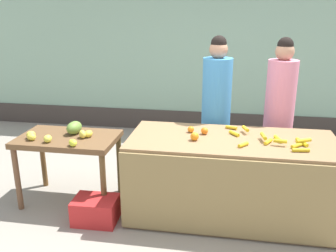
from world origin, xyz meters
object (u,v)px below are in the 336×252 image
at_px(vendor_woman_pink_shirt, 279,115).
at_px(produce_crate, 96,210).
at_px(vendor_woman_blue_shirt, 216,113).
at_px(produce_sack, 154,158).

bearing_deg(vendor_woman_pink_shirt, produce_crate, -148.51).
height_order(vendor_woman_blue_shirt, produce_sack, vendor_woman_blue_shirt).
xyz_separation_m(vendor_woman_blue_shirt, produce_sack, (-0.78, 0.11, -0.68)).
height_order(vendor_woman_blue_shirt, vendor_woman_pink_shirt, vendor_woman_blue_shirt).
xyz_separation_m(vendor_woman_pink_shirt, produce_sack, (-1.51, 0.05, -0.67)).
distance_m(vendor_woman_pink_shirt, produce_crate, 2.33).
bearing_deg(vendor_woman_pink_shirt, vendor_woman_blue_shirt, -175.10).
xyz_separation_m(vendor_woman_blue_shirt, vendor_woman_pink_shirt, (0.73, 0.06, -0.01)).
relative_size(vendor_woman_pink_shirt, produce_sack, 3.85).
bearing_deg(vendor_woman_blue_shirt, produce_crate, -136.54).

